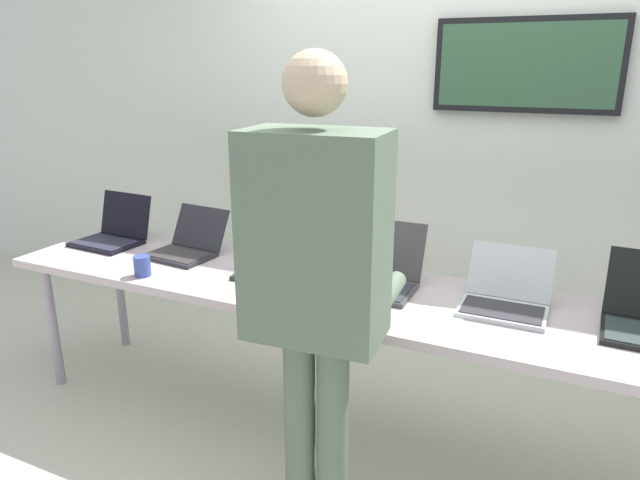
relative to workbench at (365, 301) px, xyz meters
name	(u,v)px	position (x,y,z in m)	size (l,w,h in m)	color
ground	(361,440)	(0.00, 0.00, -0.72)	(8.00, 8.00, 0.04)	beige
back_wall	(438,132)	(0.01, 1.13, 0.62)	(8.00, 0.11, 2.61)	silver
workbench	(365,301)	(0.00, 0.00, 0.00)	(3.57, 0.70, 0.74)	#B2A2A7
laptop_station_0	(114,232)	(-1.52, 0.09, 0.10)	(0.36, 0.34, 0.26)	black
laptop_station_1	(188,245)	(-1.02, 0.09, 0.10)	(0.35, 0.37, 0.22)	#25262B
laptop_station_2	(279,258)	(-0.47, 0.08, 0.11)	(0.36, 0.38, 0.28)	#262626
laptop_station_3	(382,274)	(0.04, 0.09, 0.11)	(0.32, 0.37, 0.27)	#3C3A3B
laptop_station_4	(506,296)	(0.58, 0.09, 0.10)	(0.34, 0.35, 0.22)	#B1B7BC
person	(316,273)	(0.06, -0.62, 0.36)	(0.46, 0.61, 1.74)	#546453
coffee_mug	(142,266)	(-1.02, -0.25, 0.09)	(0.08, 0.08, 0.10)	#344591
paper_sheet	(436,322)	(0.35, -0.17, 0.05)	(0.27, 0.33, 0.00)	white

